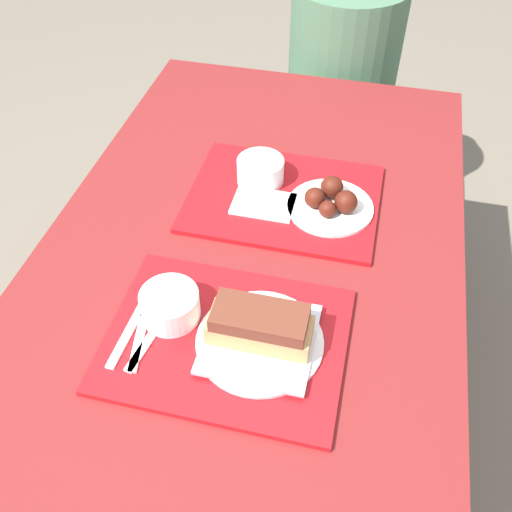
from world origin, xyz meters
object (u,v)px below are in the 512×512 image
(bowl_coleslaw_near, at_px, (170,304))
(wings_plate_far, at_px, (331,201))
(tray_near, at_px, (226,340))
(bowl_coleslaw_far, at_px, (260,170))
(person_seated_across, at_px, (345,52))
(brisket_sandwich_plate, at_px, (260,332))
(tray_far, at_px, (284,198))

(bowl_coleslaw_near, bearing_deg, wings_plate_far, 56.49)
(tray_near, height_order, bowl_coleslaw_far, bowl_coleslaw_far)
(tray_near, distance_m, person_seated_across, 1.22)
(brisket_sandwich_plate, relative_size, wings_plate_far, 1.19)
(brisket_sandwich_plate, distance_m, wings_plate_far, 0.40)
(bowl_coleslaw_near, xyz_separation_m, wings_plate_far, (0.25, 0.37, -0.01))
(bowl_coleslaw_near, relative_size, person_seated_across, 0.16)
(person_seated_across, bearing_deg, bowl_coleslaw_near, -98.44)
(person_seated_across, bearing_deg, wings_plate_far, -85.20)
(bowl_coleslaw_far, bearing_deg, brisket_sandwich_plate, -76.97)
(tray_near, relative_size, tray_far, 1.00)
(wings_plate_far, height_order, person_seated_across, person_seated_across)
(brisket_sandwich_plate, height_order, bowl_coleslaw_far, brisket_sandwich_plate)
(bowl_coleslaw_near, bearing_deg, person_seated_across, 81.56)
(bowl_coleslaw_far, bearing_deg, person_seated_across, 82.04)
(bowl_coleslaw_near, bearing_deg, tray_far, 70.69)
(brisket_sandwich_plate, relative_size, bowl_coleslaw_far, 2.10)
(bowl_coleslaw_far, relative_size, person_seated_across, 0.16)
(tray_far, xyz_separation_m, brisket_sandwich_plate, (0.04, -0.41, 0.04))
(tray_far, distance_m, bowl_coleslaw_far, 0.09)
(wings_plate_far, bearing_deg, tray_far, 171.64)
(bowl_coleslaw_near, bearing_deg, bowl_coleslaw_far, 80.72)
(tray_near, xyz_separation_m, tray_far, (0.02, 0.41, 0.00))
(tray_near, bearing_deg, wings_plate_far, 71.56)
(tray_near, xyz_separation_m, bowl_coleslaw_far, (-0.04, 0.46, 0.04))
(brisket_sandwich_plate, xyz_separation_m, wings_plate_far, (0.07, 0.39, -0.01))
(bowl_coleslaw_near, distance_m, brisket_sandwich_plate, 0.18)
(bowl_coleslaw_near, height_order, bowl_coleslaw_far, same)
(bowl_coleslaw_far, xyz_separation_m, person_seated_across, (0.11, 0.76, -0.07))
(tray_far, height_order, wings_plate_far, wings_plate_far)
(bowl_coleslaw_near, xyz_separation_m, bowl_coleslaw_far, (0.07, 0.43, 0.00))
(bowl_coleslaw_far, height_order, wings_plate_far, wings_plate_far)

